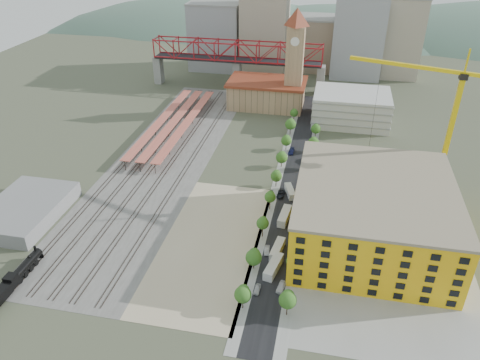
% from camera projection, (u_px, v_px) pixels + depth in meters
% --- Properties ---
extents(ground, '(400.00, 400.00, 0.00)m').
position_uv_depth(ground, '(244.00, 190.00, 165.05)').
color(ground, '#474C38').
rests_on(ground, ground).
extents(ballast_strip, '(36.00, 165.00, 0.06)m').
position_uv_depth(ballast_strip, '(164.00, 158.00, 186.12)').
color(ballast_strip, '#605E59').
rests_on(ballast_strip, ground).
extents(dirt_lot, '(28.00, 67.00, 0.06)m').
position_uv_depth(dirt_lot, '(211.00, 243.00, 139.13)').
color(dirt_lot, tan).
rests_on(dirt_lot, ground).
extents(street_asphalt, '(12.00, 170.00, 0.06)m').
position_uv_depth(street_asphalt, '(294.00, 174.00, 174.91)').
color(street_asphalt, black).
rests_on(street_asphalt, ground).
extents(sidewalk_west, '(3.00, 170.00, 0.04)m').
position_uv_depth(sidewalk_west, '(280.00, 173.00, 175.87)').
color(sidewalk_west, gray).
rests_on(sidewalk_west, ground).
extents(sidewalk_east, '(3.00, 170.00, 0.04)m').
position_uv_depth(sidewalk_east, '(309.00, 176.00, 173.95)').
color(sidewalk_east, gray).
rests_on(sidewalk_east, ground).
extents(construction_pad, '(50.00, 90.00, 0.06)m').
position_uv_depth(construction_pad, '(378.00, 241.00, 140.27)').
color(construction_pad, gray).
rests_on(construction_pad, ground).
extents(rail_tracks, '(26.56, 160.00, 0.18)m').
position_uv_depth(rail_tracks, '(160.00, 158.00, 186.37)').
color(rail_tracks, '#382B23').
rests_on(rail_tracks, ground).
extents(platform_canopies, '(16.00, 80.00, 4.12)m').
position_uv_depth(platform_canopies, '(174.00, 121.00, 208.22)').
color(platform_canopies, '#D36A51').
rests_on(platform_canopies, ground).
extents(station_hall, '(38.00, 24.00, 13.10)m').
position_uv_depth(station_hall, '(267.00, 93.00, 231.82)').
color(station_hall, tan).
rests_on(station_hall, ground).
extents(clock_tower, '(12.00, 12.00, 52.00)m').
position_uv_depth(clock_tower, '(295.00, 51.00, 216.71)').
color(clock_tower, tan).
rests_on(clock_tower, ground).
extents(parking_garage, '(34.00, 26.00, 14.00)m').
position_uv_depth(parking_garage, '(351.00, 107.00, 214.34)').
color(parking_garage, silver).
rests_on(parking_garage, ground).
extents(truss_bridge, '(94.00, 9.60, 25.60)m').
position_uv_depth(truss_bridge, '(237.00, 54.00, 248.58)').
color(truss_bridge, gray).
rests_on(truss_bridge, ground).
extents(construction_building, '(44.60, 50.60, 18.80)m').
position_uv_depth(construction_building, '(373.00, 214.00, 136.05)').
color(construction_building, yellow).
rests_on(construction_building, ground).
extents(warehouse, '(22.00, 32.00, 5.00)m').
position_uv_depth(warehouse, '(25.00, 210.00, 149.99)').
color(warehouse, gray).
rests_on(warehouse, ground).
extents(street_trees, '(15.40, 124.40, 8.00)m').
position_uv_depth(street_trees, '(291.00, 188.00, 166.47)').
color(street_trees, '#335B1B').
rests_on(street_trees, ground).
extents(skyline, '(133.00, 46.00, 60.00)m').
position_uv_depth(skyline, '(305.00, 33.00, 272.42)').
color(skyline, '#9EA0A3').
rests_on(skyline, ground).
extents(distant_hills, '(647.00, 264.00, 227.00)m').
position_uv_depth(distant_hills, '(350.00, 122.00, 416.98)').
color(distant_hills, '#4C6B59').
rests_on(distant_hills, ground).
extents(locomotive, '(2.78, 21.42, 5.36)m').
position_uv_depth(locomotive, '(19.00, 274.00, 124.63)').
color(locomotive, black).
rests_on(locomotive, ground).
extents(tower_crane, '(45.95, 15.84, 50.84)m').
position_uv_depth(tower_crane, '(444.00, 109.00, 147.45)').
color(tower_crane, yellow).
rests_on(tower_crane, ground).
extents(site_trailer_a, '(4.58, 10.24, 2.71)m').
position_uv_depth(site_trailer_a, '(273.00, 267.00, 128.07)').
color(site_trailer_a, silver).
rests_on(site_trailer_a, ground).
extents(site_trailer_b, '(3.66, 9.38, 2.50)m').
position_uv_depth(site_trailer_b, '(277.00, 249.00, 134.80)').
color(site_trailer_b, silver).
rests_on(site_trailer_b, ground).
extents(site_trailer_c, '(3.62, 10.22, 2.74)m').
position_uv_depth(site_trailer_c, '(285.00, 216.00, 149.01)').
color(site_trailer_c, silver).
rests_on(site_trailer_c, ground).
extents(site_trailer_d, '(4.87, 8.85, 2.35)m').
position_uv_depth(site_trailer_d, '(290.00, 191.00, 162.28)').
color(site_trailer_d, silver).
rests_on(site_trailer_d, ground).
extents(car_0, '(1.74, 3.95, 1.32)m').
position_uv_depth(car_0, '(257.00, 289.00, 121.50)').
color(car_0, '#B9B9B9').
rests_on(car_0, ground).
extents(car_1, '(1.88, 4.37, 1.40)m').
position_uv_depth(car_1, '(267.00, 250.00, 135.24)').
color(car_1, '#A2A2A7').
rests_on(car_1, ground).
extents(car_2, '(2.62, 5.27, 1.43)m').
position_uv_depth(car_2, '(281.00, 194.00, 161.48)').
color(car_2, black).
rests_on(car_2, ground).
extents(car_3, '(2.34, 5.35, 1.53)m').
position_uv_depth(car_3, '(291.00, 151.00, 189.69)').
color(car_3, navy).
rests_on(car_3, ground).
extents(car_4, '(2.58, 4.89, 1.59)m').
position_uv_depth(car_4, '(281.00, 287.00, 122.05)').
color(car_4, silver).
rests_on(car_4, ground).
extents(car_5, '(1.74, 4.81, 1.58)m').
position_uv_depth(car_5, '(297.00, 204.00, 156.26)').
color(car_5, '#949499').
rests_on(car_5, ground).
extents(car_6, '(2.54, 5.38, 1.49)m').
position_uv_depth(car_6, '(298.00, 195.00, 161.17)').
color(car_6, black).
rests_on(car_6, ground).
extents(car_7, '(2.75, 5.47, 1.52)m').
position_uv_depth(car_7, '(305.00, 160.00, 182.93)').
color(car_7, navy).
rests_on(car_7, ground).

